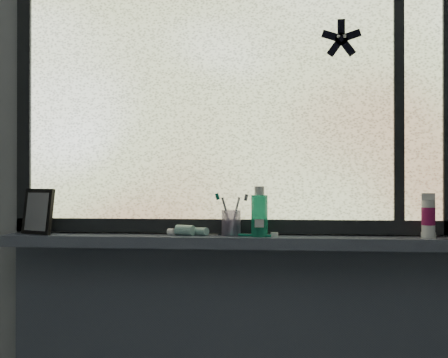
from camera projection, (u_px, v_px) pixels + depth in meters
name	position (u px, v px, depth m)	size (l,w,h in m)	color
wall_back	(230.00, 171.00, 1.84)	(3.00, 0.01, 2.50)	#9EA3A8
windowsill	(228.00, 241.00, 1.77)	(1.62, 0.14, 0.04)	#51596C
window_pane	(230.00, 95.00, 1.82)	(1.50, 0.01, 1.00)	silver
frame_bottom	(229.00, 226.00, 1.81)	(1.60, 0.03, 0.05)	black
frame_left	(25.00, 97.00, 1.88)	(0.05, 0.03, 1.10)	black
frame_mullion	(398.00, 92.00, 1.76)	(0.04, 0.03, 1.00)	black
starfish_sticker	(341.00, 39.00, 1.77)	(0.15, 0.02, 0.15)	black
vanity_mirror	(38.00, 211.00, 1.82)	(0.13, 0.07, 0.17)	black
toothpaste_tube	(191.00, 230.00, 1.77)	(0.21, 0.04, 0.04)	silver
toothbrush_cup	(231.00, 223.00, 1.77)	(0.07, 0.07, 0.09)	#9C8BB8
toothbrush_lying	(248.00, 234.00, 1.74)	(0.20, 0.02, 0.01)	#0C7356
mouthwash_bottle	(259.00, 211.00, 1.74)	(0.06, 0.06, 0.14)	#21AD80
cream_tube	(428.00, 214.00, 1.69)	(0.04, 0.04, 0.11)	silver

